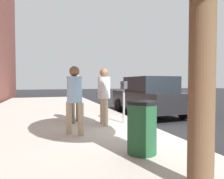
{
  "coord_description": "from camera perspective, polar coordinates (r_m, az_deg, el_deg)",
  "views": [
    {
      "loc": [
        -5.52,
        3.12,
        1.52
      ],
      "look_at": [
        1.44,
        0.86,
        1.26
      ],
      "focal_mm": 32.45,
      "sensor_mm": 36.0,
      "label": 1
    }
  ],
  "objects": [
    {
      "name": "sidewalk_slab",
      "position": [
        5.71,
        -16.61,
        -12.7
      ],
      "size": [
        28.0,
        6.0,
        0.15
      ],
      "primitive_type": "cube",
      "color": "#B7B2A8",
      "rests_on": "ground_plane"
    },
    {
      "name": "parked_sedan_near",
      "position": [
        9.48,
        10.21,
        -1.76
      ],
      "size": [
        4.47,
        2.1,
        1.77
      ],
      "color": "black",
      "rests_on": "ground_plane"
    },
    {
      "name": "ground_plane",
      "position": [
        6.52,
        11.4,
        -11.47
      ],
      "size": [
        80.0,
        80.0,
        0.0
      ],
      "primitive_type": "plane",
      "color": "#232326",
      "rests_on": "ground"
    },
    {
      "name": "trash_bin",
      "position": [
        4.0,
        8.41,
        -10.42
      ],
      "size": [
        0.59,
        0.59,
        1.01
      ],
      "color": "#1E4C2D",
      "rests_on": "sidewalk_slab"
    },
    {
      "name": "parking_officer",
      "position": [
        7.0,
        -10.32,
        -0.61
      ],
      "size": [
        0.46,
        0.39,
        1.78
      ],
      "rotation": [
        0.0,
        0.0,
        -2.21
      ],
      "color": "#726656",
      "rests_on": "sidewalk_slab"
    },
    {
      "name": "parking_meter",
      "position": [
        6.79,
        3.35,
        -0.94
      ],
      "size": [
        0.36,
        0.12,
        1.41
      ],
      "color": "gray",
      "rests_on": "sidewalk_slab"
    },
    {
      "name": "pedestrian_bystander",
      "position": [
        5.32,
        -10.5,
        -1.36
      ],
      "size": [
        0.43,
        0.42,
        1.79
      ],
      "rotation": [
        0.0,
        0.0,
        -0.8
      ],
      "color": "tan",
      "rests_on": "sidewalk_slab"
    },
    {
      "name": "pedestrian_at_meter",
      "position": [
        6.47,
        -2.27,
        -0.55
      ],
      "size": [
        0.54,
        0.39,
        1.81
      ],
      "rotation": [
        0.0,
        0.0,
        -1.58
      ],
      "color": "tan",
      "rests_on": "sidewalk_slab"
    }
  ]
}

